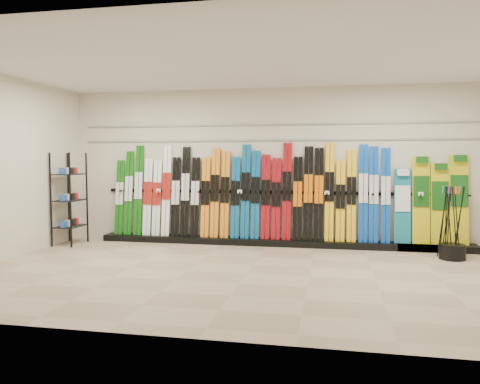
# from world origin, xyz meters

# --- Properties ---
(floor) EXTENTS (8.00, 8.00, 0.00)m
(floor) POSITION_xyz_m (0.00, 0.00, 0.00)
(floor) COLOR tan
(floor) RESTS_ON ground
(back_wall) EXTENTS (8.00, 0.00, 8.00)m
(back_wall) POSITION_xyz_m (0.00, 2.50, 1.50)
(back_wall) COLOR beige
(back_wall) RESTS_ON floor
(ceiling) EXTENTS (8.00, 8.00, 0.00)m
(ceiling) POSITION_xyz_m (0.00, 0.00, 3.00)
(ceiling) COLOR silver
(ceiling) RESTS_ON back_wall
(ski_rack_base) EXTENTS (8.00, 0.40, 0.12)m
(ski_rack_base) POSITION_xyz_m (0.22, 2.28, 0.06)
(ski_rack_base) COLOR black
(ski_rack_base) RESTS_ON floor
(skis) EXTENTS (5.38, 0.26, 1.83)m
(skis) POSITION_xyz_m (-0.42, 2.34, 0.96)
(skis) COLOR #11640E
(skis) RESTS_ON ski_rack_base
(snowboards) EXTENTS (1.27, 0.25, 1.60)m
(snowboards) POSITION_xyz_m (2.96, 2.36, 0.87)
(snowboards) COLOR #14728C
(snowboards) RESTS_ON ski_rack_base
(accessory_rack) EXTENTS (0.40, 0.60, 1.76)m
(accessory_rack) POSITION_xyz_m (-3.75, 1.63, 0.88)
(accessory_rack) COLOR black
(accessory_rack) RESTS_ON floor
(pole_bin) EXTENTS (0.41, 0.41, 0.25)m
(pole_bin) POSITION_xyz_m (3.13, 1.58, 0.12)
(pole_bin) COLOR black
(pole_bin) RESTS_ON floor
(ski_poles) EXTENTS (0.38, 0.26, 1.18)m
(ski_poles) POSITION_xyz_m (3.09, 1.58, 0.61)
(ski_poles) COLOR black
(ski_poles) RESTS_ON pole_bin
(slatwall_rail_0) EXTENTS (7.60, 0.02, 0.03)m
(slatwall_rail_0) POSITION_xyz_m (0.00, 2.48, 2.00)
(slatwall_rail_0) COLOR gray
(slatwall_rail_0) RESTS_ON back_wall
(slatwall_rail_1) EXTENTS (7.60, 0.02, 0.03)m
(slatwall_rail_1) POSITION_xyz_m (0.00, 2.48, 2.30)
(slatwall_rail_1) COLOR gray
(slatwall_rail_1) RESTS_ON back_wall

